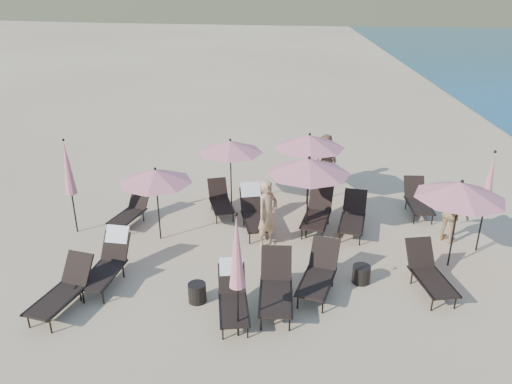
{
  "coord_description": "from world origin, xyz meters",
  "views": [
    {
      "loc": [
        -0.54,
        -9.24,
        6.5
      ],
      "look_at": [
        -1.14,
        3.5,
        1.1
      ],
      "focal_mm": 35.0,
      "sensor_mm": 36.0,
      "label": 1
    }
  ],
  "objects_px": {
    "side_table_0": "(197,293)",
    "lounger_11": "(418,200)",
    "lounger_0": "(63,290)",
    "umbrella_open_4": "(309,141)",
    "lounger_1": "(108,261)",
    "lounger_2": "(233,294)",
    "lounger_7": "(220,200)",
    "beachgoer_c": "(451,213)",
    "umbrella_closed_0": "(237,253)",
    "beachgoer_a": "(268,214)",
    "umbrella_open_3": "(230,147)",
    "umbrella_open_2": "(461,190)",
    "beachgoer_b": "(326,161)",
    "umbrella_closed_1": "(489,183)",
    "lounger_9": "(318,212)",
    "lounger_5": "(429,272)",
    "lounger_10": "(353,216)",
    "umbrella_open_1": "(309,166)",
    "lounger_6": "(131,210)",
    "umbrella_open_0": "(156,176)",
    "lounger_4": "(319,273)",
    "lounger_8": "(254,210)",
    "side_table_1": "(361,274)",
    "lounger_3": "(276,286)"
  },
  "relations": [
    {
      "from": "umbrella_closed_0",
      "to": "umbrella_open_0",
      "type": "bearing_deg",
      "value": 121.8
    },
    {
      "from": "lounger_2",
      "to": "side_table_0",
      "type": "xyz_separation_m",
      "value": [
        -0.82,
        0.4,
        -0.26
      ]
    },
    {
      "from": "lounger_4",
      "to": "lounger_6",
      "type": "height_order",
      "value": "lounger_4"
    },
    {
      "from": "lounger_9",
      "to": "beachgoer_c",
      "type": "height_order",
      "value": "beachgoer_c"
    },
    {
      "from": "lounger_4",
      "to": "beachgoer_c",
      "type": "xyz_separation_m",
      "value": [
        3.64,
        2.51,
        0.37
      ]
    },
    {
      "from": "lounger_4",
      "to": "umbrella_open_4",
      "type": "distance_m",
      "value": 5.05
    },
    {
      "from": "lounger_8",
      "to": "beachgoer_a",
      "type": "relative_size",
      "value": 1.03
    },
    {
      "from": "lounger_4",
      "to": "umbrella_closed_1",
      "type": "xyz_separation_m",
      "value": [
        4.26,
        2.04,
        1.45
      ]
    },
    {
      "from": "lounger_7",
      "to": "umbrella_closed_0",
      "type": "xyz_separation_m",
      "value": [
        0.99,
        -5.68,
        1.47
      ]
    },
    {
      "from": "lounger_6",
      "to": "umbrella_open_4",
      "type": "relative_size",
      "value": 0.71
    },
    {
      "from": "umbrella_open_4",
      "to": "umbrella_closed_0",
      "type": "bearing_deg",
      "value": -104.39
    },
    {
      "from": "beachgoer_b",
      "to": "lounger_8",
      "type": "bearing_deg",
      "value": -79.55
    },
    {
      "from": "lounger_2",
      "to": "lounger_3",
      "type": "relative_size",
      "value": 0.92
    },
    {
      "from": "beachgoer_c",
      "to": "lounger_0",
      "type": "bearing_deg",
      "value": 69.33
    },
    {
      "from": "umbrella_closed_0",
      "to": "side_table_0",
      "type": "distance_m",
      "value": 2.24
    },
    {
      "from": "umbrella_open_0",
      "to": "beachgoer_c",
      "type": "height_order",
      "value": "umbrella_open_0"
    },
    {
      "from": "umbrella_open_1",
      "to": "umbrella_open_4",
      "type": "bearing_deg",
      "value": 86.81
    },
    {
      "from": "umbrella_open_4",
      "to": "beachgoer_a",
      "type": "relative_size",
      "value": 1.26
    },
    {
      "from": "lounger_1",
      "to": "lounger_2",
      "type": "xyz_separation_m",
      "value": [
        3.01,
        -1.14,
        -0.05
      ]
    },
    {
      "from": "umbrella_open_3",
      "to": "beachgoer_a",
      "type": "bearing_deg",
      "value": -65.27
    },
    {
      "from": "lounger_7",
      "to": "beachgoer_c",
      "type": "xyz_separation_m",
      "value": [
        6.32,
        -1.51,
        0.42
      ]
    },
    {
      "from": "lounger_7",
      "to": "side_table_1",
      "type": "relative_size",
      "value": 3.9
    },
    {
      "from": "lounger_5",
      "to": "lounger_7",
      "type": "height_order",
      "value": "lounger_5"
    },
    {
      "from": "umbrella_closed_0",
      "to": "beachgoer_a",
      "type": "relative_size",
      "value": 1.47
    },
    {
      "from": "umbrella_open_3",
      "to": "umbrella_open_4",
      "type": "xyz_separation_m",
      "value": [
        2.38,
        0.13,
        0.16
      ]
    },
    {
      "from": "lounger_2",
      "to": "side_table_0",
      "type": "bearing_deg",
      "value": 146.04
    },
    {
      "from": "umbrella_open_3",
      "to": "side_table_0",
      "type": "xyz_separation_m",
      "value": [
        -0.27,
        -5.2,
        -1.68
      ]
    },
    {
      "from": "lounger_9",
      "to": "umbrella_open_4",
      "type": "relative_size",
      "value": 0.81
    },
    {
      "from": "lounger_11",
      "to": "lounger_6",
      "type": "bearing_deg",
      "value": -172.29
    },
    {
      "from": "lounger_1",
      "to": "umbrella_open_3",
      "type": "xyz_separation_m",
      "value": [
        2.45,
        4.46,
        1.38
      ]
    },
    {
      "from": "umbrella_closed_1",
      "to": "beachgoer_a",
      "type": "height_order",
      "value": "umbrella_closed_1"
    },
    {
      "from": "side_table_0",
      "to": "lounger_11",
      "type": "bearing_deg",
      "value": 39.07
    },
    {
      "from": "umbrella_open_1",
      "to": "beachgoer_b",
      "type": "relative_size",
      "value": 1.3
    },
    {
      "from": "umbrella_open_2",
      "to": "beachgoer_b",
      "type": "bearing_deg",
      "value": 117.62
    },
    {
      "from": "lounger_7",
      "to": "umbrella_closed_0",
      "type": "relative_size",
      "value": 0.61
    },
    {
      "from": "umbrella_open_3",
      "to": "umbrella_closed_0",
      "type": "height_order",
      "value": "umbrella_closed_0"
    },
    {
      "from": "lounger_4",
      "to": "lounger_9",
      "type": "distance_m",
      "value": 3.18
    },
    {
      "from": "umbrella_closed_1",
      "to": "side_table_1",
      "type": "bearing_deg",
      "value": -152.98
    },
    {
      "from": "lounger_2",
      "to": "umbrella_open_2",
      "type": "xyz_separation_m",
      "value": [
        5.15,
        2.18,
        1.54
      ]
    },
    {
      "from": "umbrella_open_3",
      "to": "beachgoer_c",
      "type": "distance_m",
      "value": 6.52
    },
    {
      "from": "lounger_5",
      "to": "lounger_7",
      "type": "relative_size",
      "value": 1.07
    },
    {
      "from": "lounger_6",
      "to": "beachgoer_c",
      "type": "height_order",
      "value": "beachgoer_c"
    },
    {
      "from": "umbrella_closed_0",
      "to": "lounger_7",
      "type": "bearing_deg",
      "value": 99.88
    },
    {
      "from": "lounger_5",
      "to": "umbrella_open_4",
      "type": "distance_m",
      "value": 5.51
    },
    {
      "from": "lounger_0",
      "to": "umbrella_open_4",
      "type": "distance_m",
      "value": 8.05
    },
    {
      "from": "lounger_3",
      "to": "umbrella_open_2",
      "type": "relative_size",
      "value": 0.8
    },
    {
      "from": "lounger_5",
      "to": "lounger_10",
      "type": "xyz_separation_m",
      "value": [
        -1.34,
        2.83,
        0.01
      ]
    },
    {
      "from": "umbrella_open_2",
      "to": "side_table_1",
      "type": "bearing_deg",
      "value": -159.39
    },
    {
      "from": "lounger_6",
      "to": "umbrella_open_2",
      "type": "relative_size",
      "value": 0.72
    },
    {
      "from": "umbrella_closed_0",
      "to": "umbrella_closed_1",
      "type": "xyz_separation_m",
      "value": [
        5.95,
        3.7,
        0.03
      ]
    }
  ]
}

